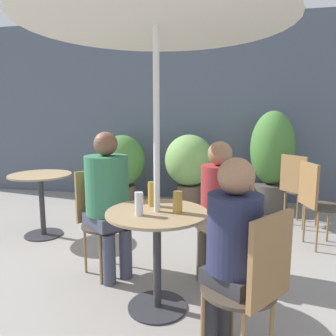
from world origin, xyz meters
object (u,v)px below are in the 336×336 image
object	(u,v)px
cafe_table_near	(157,238)
bistro_chair_2	(100,212)
cafe_table_far	(41,191)
bistro_chair_4	(297,184)
potted_plant_2	(272,158)
beer_glass_0	(152,194)
bistro_chair_0	(254,279)
seated_person_2	(108,193)
umbrella	(156,3)
seated_person_1	(218,198)
beer_glass_1	(139,204)
bistro_chair_3	(316,197)
beer_glass_2	(178,202)
seated_person_0	(232,241)
potted_plant_0	(123,164)
bistro_chair_1	(229,214)
potted_plant_1	(189,164)

from	to	relation	value
cafe_table_near	bistro_chair_2	size ratio (longest dim) A/B	0.80
cafe_table_far	bistro_chair_4	world-z (taller)	bistro_chair_4
potted_plant_2	beer_glass_0	bearing A→B (deg)	-113.49
cafe_table_far	bistro_chair_0	world-z (taller)	bistro_chair_0
seated_person_2	umbrella	world-z (taller)	umbrella
seated_person_1	beer_glass_1	bearing A→B (deg)	-90.68
bistro_chair_3	seated_person_2	xyz separation A→B (m)	(-1.93, -1.05, 0.20)
bistro_chair_0	beer_glass_2	bearing A→B (deg)	-97.35
bistro_chair_2	seated_person_0	xyz separation A→B (m)	(1.18, -0.90, 0.17)
seated_person_0	potted_plant_0	distance (m)	3.59
cafe_table_near	potted_plant_2	xyz separation A→B (m)	(1.08, 2.77, 0.26)
bistro_chair_2	bistro_chair_0	bearing A→B (deg)	-90.00
bistro_chair_4	beer_glass_0	distance (m)	2.45
bistro_chair_4	bistro_chair_1	bearing A→B (deg)	106.06
seated_person_2	umbrella	xyz separation A→B (m)	(0.53, -0.40, 1.38)
bistro_chair_2	beer_glass_1	bearing A→B (deg)	-100.46
beer_glass_2	beer_glass_1	bearing A→B (deg)	-155.68
cafe_table_far	seated_person_0	distance (m)	2.73
seated_person_2	potted_plant_0	xyz separation A→B (m)	(-0.68, 2.33, -0.10)
bistro_chair_0	potted_plant_2	world-z (taller)	potted_plant_2
seated_person_1	bistro_chair_3	bearing A→B (deg)	80.10
beer_glass_0	potted_plant_2	xyz separation A→B (m)	(1.14, 2.63, -0.03)
beer_glass_0	bistro_chair_0	bearing A→B (deg)	-41.19
seated_person_1	cafe_table_far	bearing A→B (deg)	-160.25
bistro_chair_3	umbrella	distance (m)	2.56
bistro_chair_0	beer_glass_1	xyz separation A→B (m)	(-0.75, 0.38, 0.27)
bistro_chair_3	potted_plant_2	size ratio (longest dim) A/B	0.62
cafe_table_near	seated_person_1	distance (m)	0.69
seated_person_1	beer_glass_1	xyz separation A→B (m)	(-0.50, -0.64, 0.10)
bistro_chair_0	umbrella	world-z (taller)	umbrella
bistro_chair_4	potted_plant_2	size ratio (longest dim) A/B	0.62
bistro_chair_2	beer_glass_2	xyz separation A→B (m)	(0.80, -0.50, 0.26)
bistro_chair_3	potted_plant_1	xyz separation A→B (m)	(-1.55, 1.34, 0.13)
bistro_chair_0	potted_plant_0	world-z (taller)	potted_plant_0
beer_glass_0	potted_plant_0	distance (m)	2.84
seated_person_0	beer_glass_1	bearing A→B (deg)	-77.52
bistro_chair_4	potted_plant_1	size ratio (longest dim) A/B	0.82
beer_glass_0	beer_glass_2	world-z (taller)	beer_glass_0
potted_plant_0	potted_plant_1	xyz separation A→B (m)	(1.06, 0.06, 0.03)
seated_person_0	potted_plant_0	xyz separation A→B (m)	(-1.74, 3.14, -0.07)
cafe_table_near	beer_glass_2	size ratio (longest dim) A/B	4.88
beer_glass_0	beer_glass_2	xyz separation A→B (m)	(0.22, -0.13, -0.02)
bistro_chair_1	bistro_chair_4	size ratio (longest dim) A/B	1.00
seated_person_0	potted_plant_1	size ratio (longest dim) A/B	1.06
potted_plant_1	potted_plant_2	bearing A→B (deg)	-1.09
seated_person_2	beer_glass_0	bearing A→B (deg)	-83.09
bistro_chair_1	beer_glass_2	world-z (taller)	bistro_chair_1
bistro_chair_0	beer_glass_1	size ratio (longest dim) A/B	5.75
seated_person_0	beer_glass_1	xyz separation A→B (m)	(-0.63, 0.29, 0.10)
potted_plant_1	potted_plant_2	world-z (taller)	potted_plant_2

